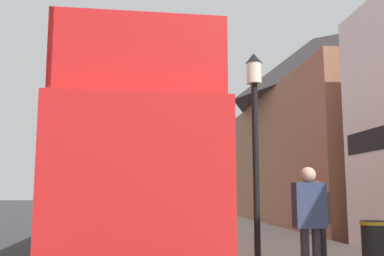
# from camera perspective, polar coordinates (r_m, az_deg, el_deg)

# --- Properties ---
(ground_plane) EXTENTS (144.00, 144.00, 0.00)m
(ground_plane) POSITION_cam_1_polar(r_m,az_deg,el_deg) (24.88, -15.61, -11.44)
(ground_plane) COLOR #333335
(sidewalk) EXTENTS (3.88, 108.00, 0.14)m
(sidewalk) POSITION_cam_1_polar(r_m,az_deg,el_deg) (21.83, 3.57, -12.03)
(sidewalk) COLOR #ADAAA3
(sidewalk) RESTS_ON ground_plane
(brick_terrace_rear) EXTENTS (6.00, 16.84, 9.40)m
(brick_terrace_rear) POSITION_cam_1_polar(r_m,az_deg,el_deg) (23.31, 15.54, -0.09)
(brick_terrace_rear) COLOR #9E664C
(brick_terrace_rear) RESTS_ON ground_plane
(tour_bus) EXTENTS (2.80, 9.98, 3.97)m
(tour_bus) POSITION_cam_1_polar(r_m,az_deg,el_deg) (10.52, -7.47, -6.66)
(tour_bus) COLOR red
(tour_bus) RESTS_ON ground_plane
(parked_car_ahead_of_bus) EXTENTS (1.98, 3.96, 1.54)m
(parked_car_ahead_of_bus) POSITION_cam_1_polar(r_m,az_deg,el_deg) (19.20, -4.65, -10.61)
(parked_car_ahead_of_bus) COLOR #9E9EA3
(parked_car_ahead_of_bus) RESTS_ON ground_plane
(pedestrian_second) EXTENTS (0.47, 0.26, 1.78)m
(pedestrian_second) POSITION_cam_1_polar(r_m,az_deg,el_deg) (7.11, 14.70, -10.51)
(pedestrian_second) COLOR #232328
(pedestrian_second) RESTS_ON sidewalk
(pedestrian_third) EXTENTS (0.42, 0.23, 1.62)m
(pedestrian_third) POSITION_cam_1_polar(r_m,az_deg,el_deg) (9.20, 15.73, -10.49)
(pedestrian_third) COLOR #232328
(pedestrian_third) RESTS_ON sidewalk
(lamp_post_nearest) EXTENTS (0.35, 0.35, 4.37)m
(lamp_post_nearest) POSITION_cam_1_polar(r_m,az_deg,el_deg) (9.60, 7.99, 1.76)
(lamp_post_nearest) COLOR black
(lamp_post_nearest) RESTS_ON sidewalk
(lamp_post_second) EXTENTS (0.35, 0.35, 5.13)m
(lamp_post_second) POSITION_cam_1_polar(r_m,az_deg,el_deg) (16.62, 1.64, -0.91)
(lamp_post_second) COLOR black
(lamp_post_second) RESTS_ON sidewalk
(lamp_post_third) EXTENTS (0.35, 0.35, 4.74)m
(lamp_post_third) POSITION_cam_1_polar(r_m,az_deg,el_deg) (23.69, -0.31, -3.67)
(lamp_post_third) COLOR black
(lamp_post_third) RESTS_ON sidewalk
(litter_bin) EXTENTS (0.48, 0.48, 0.91)m
(litter_bin) POSITION_cam_1_polar(r_m,az_deg,el_deg) (8.53, 22.22, -13.70)
(litter_bin) COLOR black
(litter_bin) RESTS_ON sidewalk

